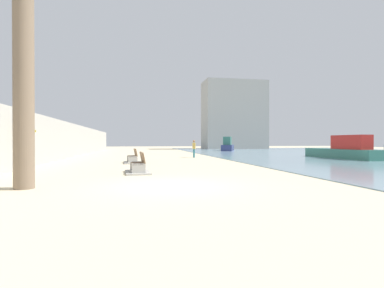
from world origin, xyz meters
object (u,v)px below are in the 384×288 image
Objects in this scene: boat_nearest at (344,150)px; pedestrian_sign at (27,141)px; bench_near at (138,168)px; bench_far at (133,160)px; boat_distant at (228,146)px; person_walking at (194,147)px.

boat_nearest is 23.31m from pedestrian_sign.
bench_near is 6.00m from pedestrian_sign.
bench_near is 0.90× the size of pedestrian_sign.
boat_nearest is (17.03, 8.13, 0.51)m from bench_near.
boat_nearest is at bearing 5.36° from bench_far.
pedestrian_sign is at bearing -165.02° from boat_nearest.
boat_nearest is (3.13, -22.54, -0.07)m from boat_distant.
person_walking is 12.77m from boat_nearest.
boat_distant is at bearing 55.85° from pedestrian_sign.
pedestrian_sign is at bearing -135.26° from person_walking.
pedestrian_sign is (-19.38, -28.56, 0.69)m from boat_distant.
bench_near is 1.35× the size of person_walking.
bench_near is at bearing -86.80° from bench_far.
bench_near is 0.28× the size of boat_nearest.
pedestrian_sign is (-5.11, -4.39, 1.27)m from bench_far.
bench_far is at bearing 40.66° from pedestrian_sign.
person_walking is at bearing 159.81° from boat_nearest.
boat_nearest is (11.98, -4.41, -0.19)m from person_walking.
pedestrian_sign reaches higher than bench_far.
bench_far is at bearing -120.55° from boat_distant.
pedestrian_sign is (-22.50, -6.02, 0.77)m from boat_nearest.
person_walking is 0.21× the size of boat_nearest.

